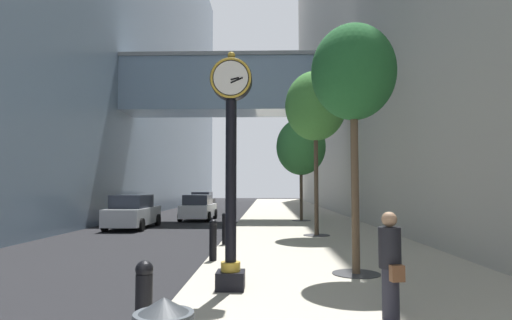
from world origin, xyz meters
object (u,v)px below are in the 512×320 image
Objects in this scene: street_tree_near at (353,74)px; street_tree_mid_near at (316,107)px; car_silver_far at (133,212)px; pedestrian_walking at (390,263)px; bollard_nearest at (144,305)px; bollard_third at (213,239)px; bollard_fourth at (225,228)px; car_black_mid at (202,202)px; street_tree_mid_far at (301,147)px; car_white_near at (198,208)px; street_clock at (231,157)px.

street_tree_mid_near is (0.00, 7.91, 0.72)m from street_tree_near.
street_tree_mid_near reaches higher than car_silver_far.
pedestrian_walking is 17.89m from car_silver_far.
pedestrian_walking is (3.36, 1.47, 0.27)m from bollard_nearest.
bollard_fourth is (0.00, 3.31, 0.00)m from bollard_third.
car_black_mid reaches higher than bollard_fourth.
street_tree_mid_far is (0.00, 7.91, -0.97)m from street_tree_mid_near.
street_tree_near is 0.95× the size of street_tree_mid_far.
car_white_near is at bearing 100.51° from bollard_third.
pedestrian_walking is 0.38× the size of car_black_mid.
street_tree_mid_near is 1.12× the size of street_tree_mid_far.
street_clock is 19.74m from car_white_near.
car_silver_far is at bearing 154.75° from street_tree_mid_near.
bollard_nearest is 17.89m from car_silver_far.
bollard_third is at bearing -104.08° from street_tree_mid_far.
bollard_fourth is at bearing -108.15° from street_tree_mid_far.
car_black_mid reaches higher than bollard_nearest.
pedestrian_walking is 0.35× the size of car_silver_far.
street_tree_near is at bearing -53.46° from car_silver_far.
street_tree_mid_near reaches higher than bollard_nearest.
pedestrian_walking is at bearing -73.35° from car_white_near.
bollard_third is 0.19× the size of street_tree_near.
street_tree_mid_near is 4.25× the size of pedestrian_walking.
bollard_nearest is 34.33m from car_black_mid.
bollard_fourth is 6.61m from street_tree_mid_near.
street_tree_mid_far is at bearing 22.09° from car_silver_far.
bollard_third is at bearing 90.00° from bollard_nearest.
street_tree_mid_far reaches higher than bollard_fourth.
car_white_near is at bearing 97.48° from bollard_nearest.
street_clock is 1.12× the size of car_white_near.
car_white_near is (-6.50, 9.84, -4.73)m from street_tree_mid_near.
car_black_mid is (-4.43, 34.05, 0.10)m from bollard_nearest.
street_tree_near is 1.36× the size of car_black_mid.
bollard_third is 3.31m from bollard_fourth.
street_tree_mid_far is 3.79× the size of pedestrian_walking.
bollard_nearest is at bearing -156.38° from pedestrian_walking.
street_clock is 31.22m from car_black_mid.
street_tree_near is at bearing -90.00° from street_tree_mid_near.
bollard_third is 1.00× the size of bollard_fourth.
pedestrian_walking reaches higher than car_white_near.
bollard_nearest is 3.67m from pedestrian_walking.
street_clock is 4.25× the size of bollard_third.
car_silver_far is at bearing -157.91° from street_tree_mid_far.
street_tree_near reaches higher than street_clock.
pedestrian_walking reaches higher than bollard_third.
street_tree_mid_near is at bearing 60.20° from bollard_third.
car_white_near is (-2.97, 22.61, 0.08)m from bollard_nearest.
car_white_near is at bearing 100.94° from street_clock.
bollard_fourth is 0.26× the size of car_black_mid.
car_white_near is 6.13m from car_silver_far.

